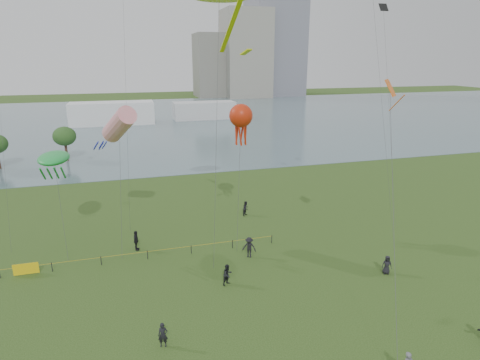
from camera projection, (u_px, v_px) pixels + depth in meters
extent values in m
plane|color=#233C13|center=(282.00, 342.00, 25.81)|extent=(400.00, 400.00, 0.00)
cube|color=slate|center=(156.00, 120.00, 117.75)|extent=(400.00, 120.00, 0.08)
cube|color=gray|center=(246.00, 54.00, 181.25)|extent=(20.00, 20.00, 38.00)
cube|color=slate|center=(213.00, 65.00, 184.56)|extent=(16.00, 18.00, 28.00)
cube|color=white|center=(112.00, 113.00, 109.14)|extent=(22.00, 8.00, 6.00)
cube|color=silver|center=(204.00, 110.00, 118.86)|extent=(18.00, 7.00, 5.00)
cylinder|color=#3D251C|center=(67.00, 153.00, 70.61)|extent=(0.44, 0.44, 2.74)
ellipsoid|color=#2F5722|center=(64.00, 136.00, 69.71)|extent=(3.90, 3.90, 3.29)
cylinder|color=black|center=(0.00, 274.00, 33.19)|extent=(0.07, 0.07, 0.85)
cylinder|color=black|center=(52.00, 267.00, 34.24)|extent=(0.07, 0.07, 0.85)
cylinder|color=black|center=(101.00, 261.00, 35.29)|extent=(0.07, 0.07, 0.85)
cylinder|color=black|center=(147.00, 255.00, 36.34)|extent=(0.07, 0.07, 0.85)
cylinder|color=black|center=(191.00, 249.00, 37.38)|extent=(0.07, 0.07, 0.85)
cylinder|color=black|center=(233.00, 244.00, 38.43)|extent=(0.07, 0.07, 0.85)
cylinder|color=black|center=(272.00, 239.00, 39.48)|extent=(0.07, 0.07, 0.85)
cylinder|color=gold|center=(147.00, 252.00, 36.24)|extent=(24.00, 0.03, 0.03)
cube|color=yellow|center=(26.00, 269.00, 33.68)|extent=(2.00, 0.04, 1.00)
imported|color=black|center=(228.00, 275.00, 32.14)|extent=(1.08, 1.01, 1.77)
imported|color=black|center=(249.00, 247.00, 36.54)|extent=(1.46, 1.25, 1.96)
imported|color=black|center=(136.00, 241.00, 37.89)|extent=(0.67, 1.21, 1.96)
imported|color=black|center=(387.00, 265.00, 33.79)|extent=(0.94, 0.80, 1.64)
imported|color=black|center=(163.00, 335.00, 25.23)|extent=(0.66, 0.49, 1.67)
imported|color=black|center=(246.00, 208.00, 46.34)|extent=(1.05, 1.04, 1.71)
cylinder|color=#3F3F42|center=(216.00, 135.00, 34.32)|extent=(2.07, 5.27, 22.44)
cube|color=#D9E40C|center=(232.00, 24.00, 30.55)|extent=(0.36, 6.98, 4.09)
cube|color=#D9E40C|center=(246.00, 52.00, 27.67)|extent=(0.95, 0.95, 0.42)
cylinder|color=#3F3F42|center=(121.00, 191.00, 36.81)|extent=(0.74, 4.23, 11.61)
cylinder|color=red|center=(119.00, 125.00, 37.13)|extent=(3.68, 5.12, 3.82)
cylinder|color=#191CB2|center=(104.00, 145.00, 36.13)|extent=(0.60, 1.13, 0.88)
cylinder|color=#191CB2|center=(101.00, 144.00, 36.41)|extent=(0.60, 1.13, 0.88)
cylinder|color=#191CB2|center=(96.00, 145.00, 36.16)|extent=(0.60, 1.13, 0.88)
cylinder|color=#191CB2|center=(96.00, 146.00, 35.72)|extent=(0.60, 1.13, 0.88)
cylinder|color=#191CB2|center=(101.00, 146.00, 35.71)|extent=(0.60, 1.13, 0.88)
cylinder|color=#3F3F42|center=(61.00, 209.00, 36.19)|extent=(0.54, 2.98, 8.89)
ellipsoid|color=green|center=(54.00, 158.00, 36.18)|extent=(2.68, 4.83, 0.94)
cylinder|color=green|center=(43.00, 174.00, 34.79)|extent=(0.16, 1.79, 1.54)
cylinder|color=green|center=(50.00, 173.00, 34.94)|extent=(0.16, 1.79, 1.54)
cylinder|color=green|center=(56.00, 173.00, 35.08)|extent=(0.16, 1.79, 1.54)
cylinder|color=green|center=(63.00, 173.00, 35.23)|extent=(0.16, 1.79, 1.54)
cylinder|color=#3F3F42|center=(239.00, 182.00, 38.70)|extent=(1.84, 4.96, 12.08)
sphere|color=red|center=(241.00, 116.00, 39.44)|extent=(2.32, 2.32, 2.32)
cylinder|color=red|center=(246.00, 132.00, 40.04)|extent=(0.18, 0.54, 2.60)
cylinder|color=red|center=(242.00, 131.00, 40.37)|extent=(0.49, 0.36, 2.61)
cylinder|color=red|center=(237.00, 131.00, 40.24)|extent=(0.49, 0.36, 2.61)
cylinder|color=red|center=(236.00, 132.00, 39.78)|extent=(0.18, 0.54, 2.60)
cylinder|color=red|center=(240.00, 133.00, 39.44)|extent=(0.49, 0.36, 2.61)
cylinder|color=red|center=(245.00, 132.00, 39.57)|extent=(0.49, 0.36, 2.61)
cylinder|color=#3F3F42|center=(394.00, 217.00, 25.79)|extent=(5.75, 11.42, 15.43)
cube|color=orange|center=(390.00, 88.00, 29.51)|extent=(1.51, 1.51, 1.23)
cylinder|color=orange|center=(397.00, 103.00, 28.98)|extent=(0.08, 1.58, 1.35)
cube|color=black|center=(384.00, 7.00, 40.12)|extent=(0.93, 0.60, 0.76)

